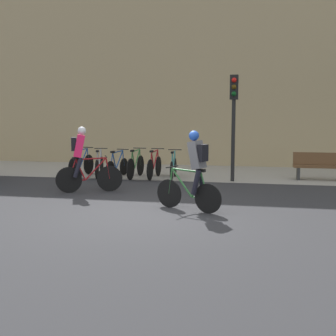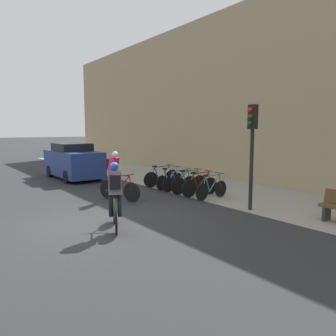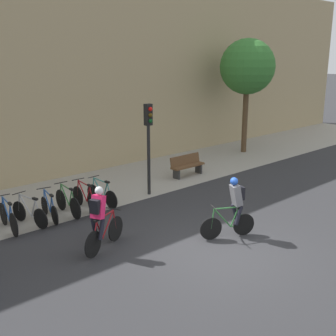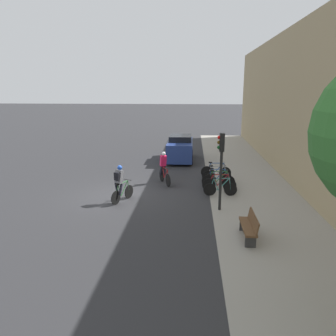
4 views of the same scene
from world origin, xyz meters
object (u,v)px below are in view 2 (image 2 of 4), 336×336
object	(u,v)px
parked_bike_3	(189,183)
parked_bike_2	(179,182)
parked_bike_0	(161,178)
parked_bike_4	(200,186)
parked_bike_5	(212,189)
cyclist_grey	(115,194)
parked_bike_1	(170,180)
parked_car	(73,161)
cyclist_pink	(115,174)
traffic_light_pole	(252,137)

from	to	relation	value
parked_bike_3	parked_bike_2	bearing A→B (deg)	-179.89
parked_bike_0	parked_bike_2	distance (m)	1.30
parked_bike_3	parked_bike_4	xyz separation A→B (m)	(0.65, -0.00, -0.01)
parked_bike_2	parked_bike_5	xyz separation A→B (m)	(1.95, 0.00, 0.01)
cyclist_grey	parked_bike_4	xyz separation A→B (m)	(-1.99, 4.68, -0.54)
parked_bike_1	parked_bike_4	xyz separation A→B (m)	(1.95, 0.00, 0.01)
parked_bike_1	parked_bike_2	bearing A→B (deg)	-0.02
parked_bike_4	parked_bike_1	bearing A→B (deg)	-179.98
parked_car	parked_bike_2	bearing A→B (deg)	20.66
cyclist_grey	parked_bike_1	world-z (taller)	cyclist_grey
cyclist_pink	parked_bike_1	bearing A→B (deg)	102.00
parked_car	cyclist_pink	bearing A→B (deg)	-6.32
cyclist_grey	traffic_light_pole	bearing A→B (deg)	82.11
parked_bike_2	parked_car	bearing A→B (deg)	-159.34
parked_bike_0	parked_bike_3	world-z (taller)	same
parked_bike_4	parked_car	xyz separation A→B (m)	(-7.38, -2.29, 0.49)
parked_bike_4	parked_bike_5	size ratio (longest dim) A/B	1.05
parked_bike_1	cyclist_pink	bearing A→B (deg)	-78.00
cyclist_grey	parked_car	size ratio (longest dim) A/B	0.41
parked_bike_0	parked_bike_1	distance (m)	0.65
parked_bike_5	parked_bike_2	bearing A→B (deg)	-179.99
parked_bike_5	parked_car	size ratio (longest dim) A/B	0.39
parked_bike_2	cyclist_grey	bearing A→B (deg)	-54.93
cyclist_grey	parked_bike_4	bearing A→B (deg)	112.98
parked_bike_1	traffic_light_pole	world-z (taller)	traffic_light_pole
parked_bike_5	parked_car	xyz separation A→B (m)	(-8.03, -2.29, 0.51)
cyclist_pink	parked_bike_3	size ratio (longest dim) A/B	1.02
cyclist_pink	parked_bike_4	bearing A→B (deg)	66.02
parked_bike_3	traffic_light_pole	distance (m)	3.79
parked_bike_3	parked_bike_5	bearing A→B (deg)	-0.03
parked_bike_0	parked_bike_3	size ratio (longest dim) A/B	1.00
parked_bike_2	parked_bike_3	world-z (taller)	parked_bike_3
parked_bike_2	traffic_light_pole	bearing A→B (deg)	-2.68
parked_bike_1	parked_bike_2	distance (m)	0.65
parked_car	parked_bike_5	bearing A→B (deg)	15.93
parked_car	cyclist_grey	bearing A→B (deg)	-14.32
parked_bike_3	parked_bike_4	size ratio (longest dim) A/B	1.01
parked_bike_0	parked_bike_4	xyz separation A→B (m)	(2.60, -0.00, -0.01)
parked_bike_1	parked_car	size ratio (longest dim) A/B	0.39
traffic_light_pole	cyclist_grey	bearing A→B (deg)	-97.89
parked_bike_2	parked_bike_4	bearing A→B (deg)	0.04
parked_bike_2	parked_bike_5	distance (m)	1.95
cyclist_pink	traffic_light_pole	bearing A→B (deg)	35.29
parked_bike_4	parked_bike_5	world-z (taller)	parked_bike_4
cyclist_grey	parked_bike_3	size ratio (longest dim) A/B	1.00
parked_bike_3	parked_bike_5	world-z (taller)	parked_bike_3
parked_bike_0	parked_car	distance (m)	5.32
cyclist_pink	parked_bike_5	size ratio (longest dim) A/B	1.08
cyclist_pink	parked_car	distance (m)	6.10
cyclist_pink	parked_bike_1	size ratio (longest dim) A/B	1.07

